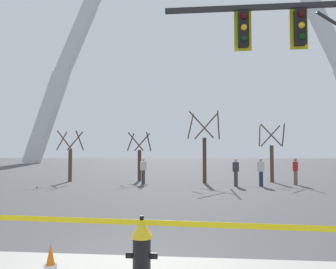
{
  "coord_description": "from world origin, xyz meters",
  "views": [
    {
      "loc": [
        1.26,
        -6.19,
        1.9
      ],
      "look_at": [
        0.11,
        5.0,
        2.5
      ],
      "focal_mm": 37.2,
      "sensor_mm": 36.0,
      "label": 1
    }
  ],
  "objects_px": {
    "pedestrian_standing_center": "(143,171)",
    "pedestrian_walking_right": "(236,172)",
    "monument_arch": "(196,38)",
    "pedestrian_near_trees": "(261,172)",
    "pedestrian_walking_left": "(296,171)",
    "fire_hydrant": "(142,252)"
  },
  "relations": [
    {
      "from": "pedestrian_standing_center",
      "to": "pedestrian_walking_right",
      "type": "xyz_separation_m",
      "value": [
        5.51,
        -0.8,
        0.0
      ]
    },
    {
      "from": "monument_arch",
      "to": "pedestrian_near_trees",
      "type": "distance_m",
      "value": 45.52
    },
    {
      "from": "pedestrian_walking_left",
      "to": "pedestrian_near_trees",
      "type": "height_order",
      "value": "same"
    },
    {
      "from": "pedestrian_near_trees",
      "to": "pedestrian_standing_center",
      "type": "bearing_deg",
      "value": 174.07
    },
    {
      "from": "pedestrian_near_trees",
      "to": "fire_hydrant",
      "type": "bearing_deg",
      "value": -105.14
    },
    {
      "from": "pedestrian_walking_left",
      "to": "pedestrian_walking_right",
      "type": "xyz_separation_m",
      "value": [
        -3.63,
        -1.25,
        0.0
      ]
    },
    {
      "from": "pedestrian_standing_center",
      "to": "fire_hydrant",
      "type": "bearing_deg",
      "value": -80.14
    },
    {
      "from": "monument_arch",
      "to": "pedestrian_walking_left",
      "type": "relative_size",
      "value": 39.16
    },
    {
      "from": "pedestrian_walking_left",
      "to": "pedestrian_standing_center",
      "type": "bearing_deg",
      "value": -177.18
    },
    {
      "from": "pedestrian_walking_left",
      "to": "monument_arch",
      "type": "bearing_deg",
      "value": 99.81
    },
    {
      "from": "pedestrian_near_trees",
      "to": "pedestrian_walking_left",
      "type": "bearing_deg",
      "value": 27.93
    },
    {
      "from": "pedestrian_standing_center",
      "to": "pedestrian_walking_right",
      "type": "relative_size",
      "value": 1.0
    },
    {
      "from": "pedestrian_walking_right",
      "to": "pedestrian_walking_left",
      "type": "bearing_deg",
      "value": 18.95
    },
    {
      "from": "fire_hydrant",
      "to": "pedestrian_standing_center",
      "type": "distance_m",
      "value": 16.29
    },
    {
      "from": "pedestrian_standing_center",
      "to": "pedestrian_near_trees",
      "type": "bearing_deg",
      "value": -5.93
    },
    {
      "from": "monument_arch",
      "to": "pedestrian_near_trees",
      "type": "relative_size",
      "value": 39.16
    },
    {
      "from": "monument_arch",
      "to": "pedestrian_walking_left",
      "type": "xyz_separation_m",
      "value": [
        6.71,
        -38.83,
        -21.25
      ]
    },
    {
      "from": "fire_hydrant",
      "to": "pedestrian_near_trees",
      "type": "relative_size",
      "value": 0.62
    },
    {
      "from": "fire_hydrant",
      "to": "pedestrian_walking_left",
      "type": "distance_m",
      "value": 17.68
    },
    {
      "from": "pedestrian_walking_right",
      "to": "pedestrian_standing_center",
      "type": "bearing_deg",
      "value": 171.77
    },
    {
      "from": "fire_hydrant",
      "to": "monument_arch",
      "type": "height_order",
      "value": "monument_arch"
    },
    {
      "from": "monument_arch",
      "to": "pedestrian_walking_right",
      "type": "height_order",
      "value": "monument_arch"
    }
  ]
}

